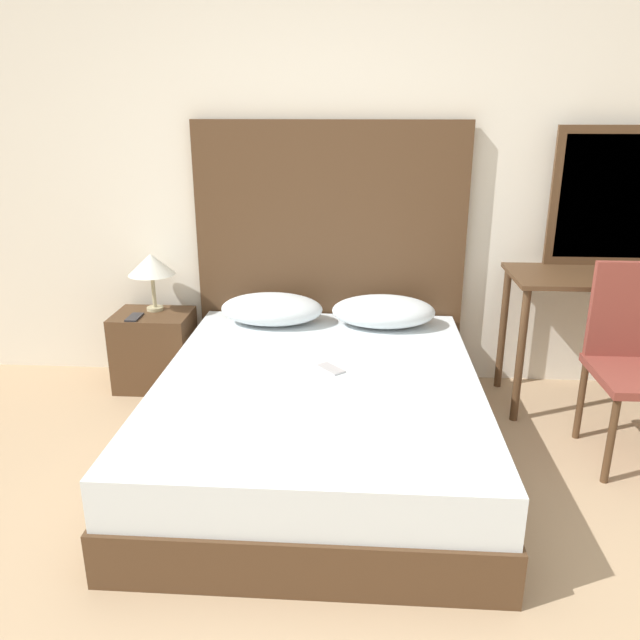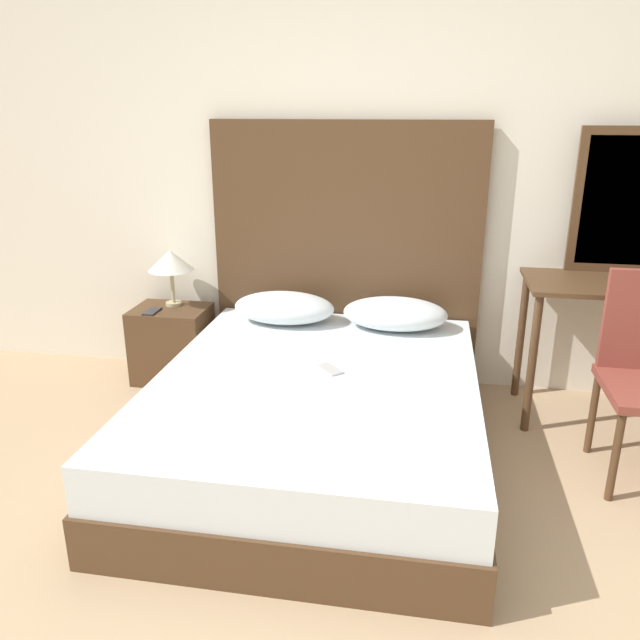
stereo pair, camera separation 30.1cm
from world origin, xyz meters
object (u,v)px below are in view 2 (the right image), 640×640
Objects in this scene: bed at (317,417)px; phone_on_nightstand at (152,311)px; phone_on_bed at (330,369)px; vanity_desk at (631,306)px; table_lamp at (171,261)px; nightstand at (173,344)px.

bed is 12.94× the size of phone_on_nightstand.
phone_on_nightstand reaches higher than phone_on_bed.
vanity_desk is at bearing 23.71° from bed.
table_lamp reaches higher than phone_on_bed.
vanity_desk is (1.53, 0.62, 0.21)m from phone_on_bed.
table_lamp reaches higher than vanity_desk.
table_lamp is (-1.13, 0.79, 0.31)m from phone_on_bed.
bed is 1.48m from table_lamp.
table_lamp is (-1.08, 0.86, 0.54)m from bed.
nightstand is at bearing 49.39° from phone_on_nightstand.
phone_on_nightstand is 2.74m from vanity_desk.
bed is at bearing -31.21° from phone_on_nightstand.
phone_on_bed is 1.41m from table_lamp.
nightstand is 0.53m from table_lamp.
phone_on_bed is (0.05, 0.07, 0.23)m from bed.
bed is at bearing -156.29° from vanity_desk.
nightstand is 3.18× the size of phone_on_nightstand.
vanity_desk is (2.66, -0.17, -0.10)m from table_lamp.
phone_on_nightstand is 0.14× the size of vanity_desk.
phone_on_bed is at bearing -34.72° from table_lamp.
phone_on_nightstand reaches higher than nightstand.
phone_on_nightstand is (-1.21, 0.63, 0.03)m from phone_on_bed.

